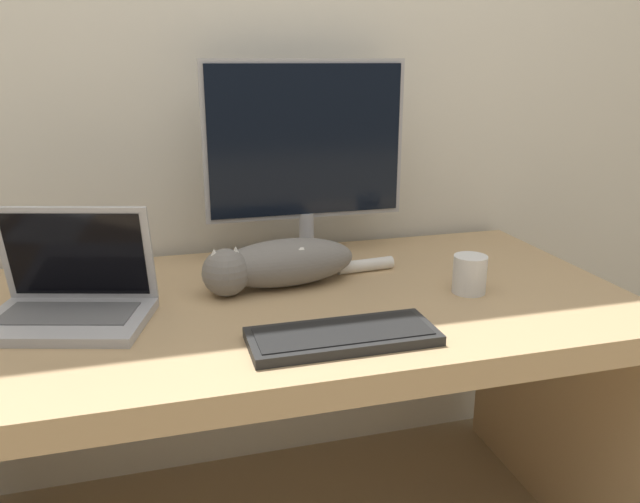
# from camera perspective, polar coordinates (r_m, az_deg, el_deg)

# --- Properties ---
(wall_back) EXTENTS (6.40, 0.06, 2.60)m
(wall_back) POSITION_cam_1_polar(r_m,az_deg,el_deg) (1.78, -7.84, 19.47)
(wall_back) COLOR silver
(wall_back) RESTS_ON ground_plane
(desk) EXTENTS (1.63, 0.80, 0.70)m
(desk) POSITION_cam_1_polar(r_m,az_deg,el_deg) (1.48, -4.19, -9.27)
(desk) COLOR tan
(desk) RESTS_ON ground_plane
(monitor) EXTENTS (0.53, 0.19, 0.52)m
(monitor) POSITION_cam_1_polar(r_m,az_deg,el_deg) (1.65, -1.32, 8.85)
(monitor) COLOR #B2B2B7
(monitor) RESTS_ON desk
(laptop) EXTENTS (0.37, 0.30, 0.23)m
(laptop) POSITION_cam_1_polar(r_m,az_deg,el_deg) (1.39, -21.92, -4.03)
(laptop) COLOR #B7B7BC
(laptop) RESTS_ON desk
(external_keyboard) EXTENTS (0.37, 0.15, 0.02)m
(external_keyboard) POSITION_cam_1_polar(r_m,az_deg,el_deg) (1.21, 2.08, -7.74)
(external_keyboard) COLOR black
(external_keyboard) RESTS_ON desk
(cat) EXTENTS (0.50, 0.17, 0.12)m
(cat) POSITION_cam_1_polar(r_m,az_deg,el_deg) (1.48, -3.89, -1.06)
(cat) COLOR gray
(cat) RESTS_ON desk
(coffee_mug) EXTENTS (0.08, 0.08, 0.09)m
(coffee_mug) POSITION_cam_1_polar(r_m,az_deg,el_deg) (1.49, 13.52, -2.03)
(coffee_mug) COLOR white
(coffee_mug) RESTS_ON desk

